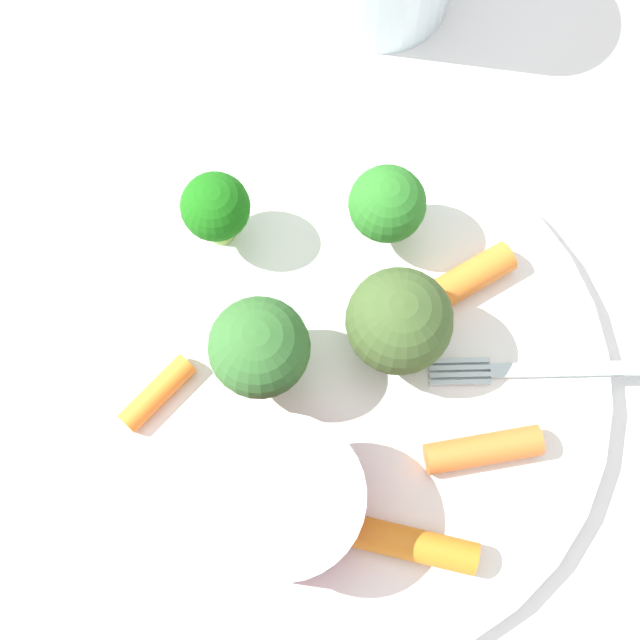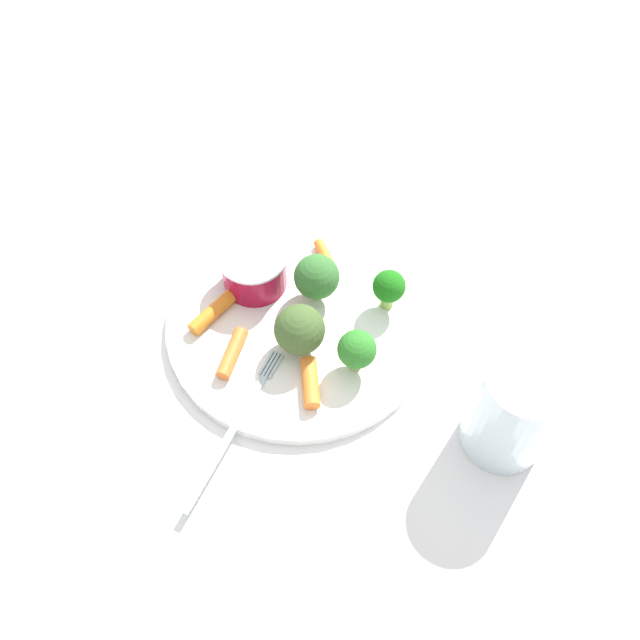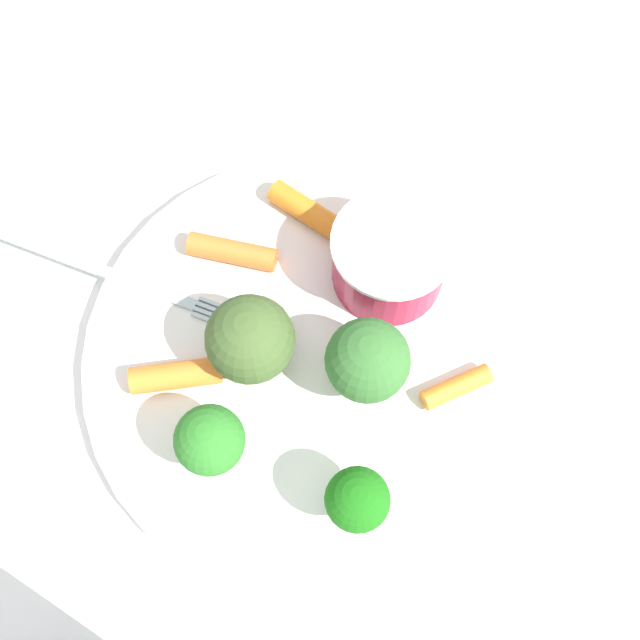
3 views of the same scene
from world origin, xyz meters
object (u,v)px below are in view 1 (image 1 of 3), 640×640
(broccoli_floret_1, at_px, (259,348))
(broccoli_floret_2, at_px, (387,205))
(broccoli_floret_0, at_px, (399,321))
(fork, at_px, (604,369))
(plate, at_px, (328,378))
(carrot_stick_0, at_px, (483,450))
(carrot_stick_1, at_px, (465,280))
(broccoli_floret_3, at_px, (216,208))
(carrot_stick_3, at_px, (413,545))
(sauce_cup, at_px, (285,501))
(carrot_stick_2, at_px, (157,393))

(broccoli_floret_1, xyz_separation_m, broccoli_floret_2, (-0.00, 0.09, -0.00))
(broccoli_floret_0, xyz_separation_m, fork, (0.08, 0.05, -0.03))
(broccoli_floret_2, xyz_separation_m, fork, (0.12, 0.01, -0.03))
(plate, xyz_separation_m, broccoli_floret_2, (-0.03, 0.07, 0.04))
(carrot_stick_0, height_order, fork, carrot_stick_0)
(broccoli_floret_2, xyz_separation_m, carrot_stick_1, (0.05, 0.00, -0.02))
(broccoli_floret_2, relative_size, carrot_stick_0, 0.94)
(carrot_stick_1, height_order, fork, carrot_stick_1)
(broccoli_floret_3, height_order, carrot_stick_0, broccoli_floret_3)
(broccoli_floret_1, height_order, carrot_stick_3, broccoli_floret_1)
(broccoli_floret_3, distance_m, fork, 0.19)
(plate, distance_m, broccoli_floret_2, 0.08)
(carrot_stick_0, xyz_separation_m, carrot_stick_1, (-0.05, 0.06, 0.00))
(sauce_cup, distance_m, broccoli_floret_0, 0.09)
(broccoli_floret_1, relative_size, broccoli_floret_2, 1.13)
(broccoli_floret_2, height_order, broccoli_floret_3, broccoli_floret_2)
(broccoli_floret_2, bearing_deg, sauce_cup, -68.32)
(carrot_stick_0, bearing_deg, carrot_stick_3, -87.56)
(broccoli_floret_0, relative_size, broccoli_floret_3, 1.16)
(carrot_stick_2, bearing_deg, sauce_cup, 0.34)
(carrot_stick_3, height_order, fork, carrot_stick_3)
(sauce_cup, distance_m, carrot_stick_1, 0.13)
(carrot_stick_0, height_order, carrot_stick_3, same)
(carrot_stick_3, bearing_deg, carrot_stick_2, -169.81)
(plate, distance_m, carrot_stick_3, 0.09)
(broccoli_floret_3, height_order, carrot_stick_2, broccoli_floret_3)
(plate, relative_size, carrot_stick_3, 4.76)
(plate, bearing_deg, carrot_stick_0, 13.13)
(broccoli_floret_3, xyz_separation_m, carrot_stick_3, (0.16, -0.05, -0.02))
(plate, height_order, broccoli_floret_3, broccoli_floret_3)
(sauce_cup, distance_m, carrot_stick_3, 0.06)
(broccoli_floret_2, bearing_deg, carrot_stick_3, -45.74)
(plate, bearing_deg, carrot_stick_2, -132.32)
(broccoli_floret_3, bearing_deg, broccoli_floret_2, 41.79)
(carrot_stick_0, bearing_deg, sauce_cup, -123.91)
(broccoli_floret_1, bearing_deg, sauce_cup, -39.34)
(broccoli_floret_2, xyz_separation_m, carrot_stick_3, (0.10, -0.11, -0.02))
(carrot_stick_3, bearing_deg, carrot_stick_1, 117.54)
(plate, xyz_separation_m, carrot_stick_3, (0.08, -0.03, 0.01))
(carrot_stick_2, bearing_deg, broccoli_floret_3, 112.45)
(sauce_cup, xyz_separation_m, carrot_stick_1, (-0.00, 0.13, -0.01))
(sauce_cup, height_order, carrot_stick_0, sauce_cup)
(sauce_cup, bearing_deg, broccoli_floret_3, 144.66)
(sauce_cup, distance_m, broccoli_floret_2, 0.14)
(broccoli_floret_1, bearing_deg, broccoli_floret_2, 90.94)
(sauce_cup, height_order, broccoli_floret_2, broccoli_floret_2)
(sauce_cup, distance_m, carrot_stick_2, 0.08)
(carrot_stick_0, distance_m, carrot_stick_3, 0.05)
(carrot_stick_0, bearing_deg, carrot_stick_2, -149.46)
(sauce_cup, relative_size, carrot_stick_2, 1.71)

